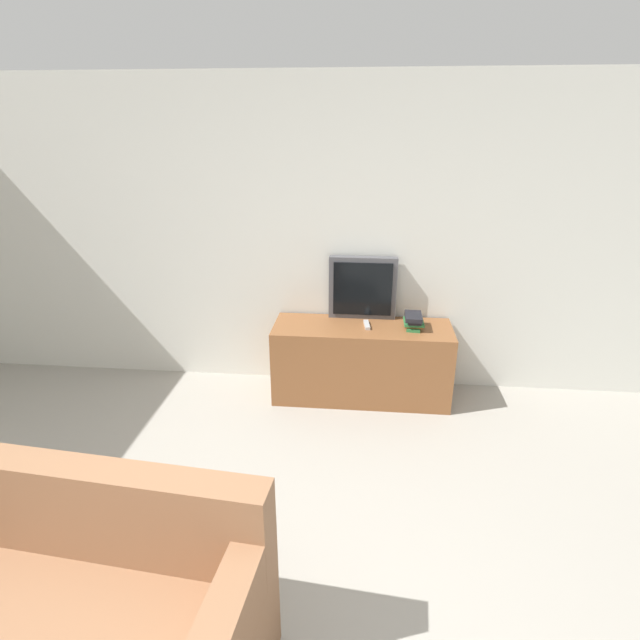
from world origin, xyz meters
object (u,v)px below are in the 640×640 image
at_px(tv_stand, 361,362).
at_px(television, 363,288).
at_px(remote_on_stand, 367,325).
at_px(book_stack, 414,321).

height_order(tv_stand, television, television).
height_order(tv_stand, remote_on_stand, remote_on_stand).
height_order(television, remote_on_stand, television).
distance_m(tv_stand, television, 0.63).
xyz_separation_m(tv_stand, remote_on_stand, (0.03, 0.01, 0.34)).
distance_m(book_stack, remote_on_stand, 0.38).
xyz_separation_m(television, remote_on_stand, (0.05, -0.20, -0.26)).
relative_size(television, remote_on_stand, 3.20).
bearing_deg(book_stack, television, 153.96).
bearing_deg(remote_on_stand, tv_stand, -162.03).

